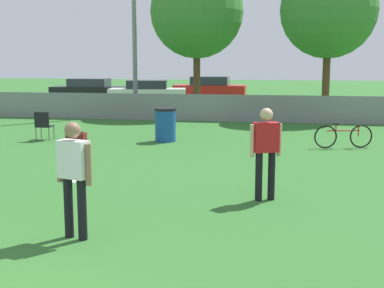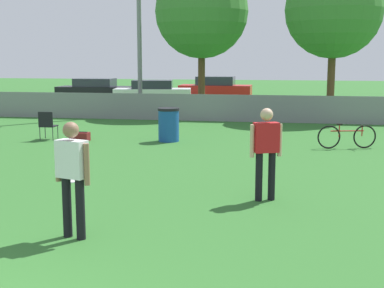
{
  "view_description": "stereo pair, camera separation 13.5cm",
  "coord_description": "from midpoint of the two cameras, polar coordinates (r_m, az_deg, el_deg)",
  "views": [
    {
      "loc": [
        3.2,
        -3.64,
        2.57
      ],
      "look_at": [
        1.61,
        5.65,
        1.05
      ],
      "focal_mm": 50.0,
      "sensor_mm": 36.0,
      "label": 1
    },
    {
      "loc": [
        3.34,
        -3.61,
        2.57
      ],
      "look_at": [
        1.61,
        5.65,
        1.05
      ],
      "focal_mm": 50.0,
      "sensor_mm": 36.0,
      "label": 2
    }
  ],
  "objects": [
    {
      "name": "frisbee_disc",
      "position": [
        11.5,
        -12.5,
        -3.9
      ],
      "size": [
        0.29,
        0.29,
        0.03
      ],
      "color": "white",
      "rests_on": "ground_plane"
    },
    {
      "name": "parked_car_red",
      "position": [
        33.12,
        2.65,
        5.93
      ],
      "size": [
        4.39,
        1.77,
        1.45
      ],
      "rotation": [
        0.0,
        0.0,
        0.0
      ],
      "color": "black",
      "rests_on": "ground_plane"
    },
    {
      "name": "player_receiver_white",
      "position": [
        7.75,
        -12.17,
        -2.78
      ],
      "size": [
        0.58,
        0.34,
        1.69
      ],
      "rotation": [
        0.0,
        0.0,
        -0.3
      ],
      "color": "black",
      "rests_on": "ground_plane"
    },
    {
      "name": "parked_car_dark",
      "position": [
        33.14,
        -10.19,
        5.73
      ],
      "size": [
        4.54,
        1.89,
        1.35
      ],
      "rotation": [
        0.0,
        0.0,
        0.04
      ],
      "color": "black",
      "rests_on": "ground_plane"
    },
    {
      "name": "parked_car_white",
      "position": [
        30.72,
        -4.09,
        5.57
      ],
      "size": [
        4.55,
        2.35,
        1.33
      ],
      "rotation": [
        0.0,
        0.0,
        0.17
      ],
      "color": "black",
      "rests_on": "ground_plane"
    },
    {
      "name": "bicycle_sideline",
      "position": [
        15.94,
        16.43,
        0.78
      ],
      "size": [
        1.68,
        0.57,
        0.72
      ],
      "rotation": [
        0.0,
        0.0,
        0.26
      ],
      "color": "black",
      "rests_on": "ground_plane"
    },
    {
      "name": "tree_far_right",
      "position": [
        23.79,
        15.06,
        13.65
      ],
      "size": [
        4.07,
        4.07,
        6.61
      ],
      "color": "brown",
      "rests_on": "ground_plane"
    },
    {
      "name": "fence_backline",
      "position": [
        21.97,
        1.97,
        3.89
      ],
      "size": [
        27.12,
        0.07,
        1.21
      ],
      "color": "gray",
      "rests_on": "ground_plane"
    },
    {
      "name": "tree_near_pole",
      "position": [
        24.95,
        1.2,
        13.92
      ],
      "size": [
        4.23,
        4.23,
        6.77
      ],
      "color": "brown",
      "rests_on": "ground_plane"
    },
    {
      "name": "gear_bag_sideline",
      "position": [
        17.09,
        -11.66,
        0.78
      ],
      "size": [
        0.59,
        0.33,
        0.29
      ],
      "color": "maroon",
      "rests_on": "ground_plane"
    },
    {
      "name": "folding_chair_sideline",
      "position": [
        17.48,
        -14.96,
        2.09
      ],
      "size": [
        0.5,
        0.5,
        0.9
      ],
      "rotation": [
        0.0,
        0.0,
        3.2
      ],
      "color": "#333338",
      "rests_on": "ground_plane"
    },
    {
      "name": "player_defender_red",
      "position": [
        9.7,
        8.29,
        -0.28
      ],
      "size": [
        0.56,
        0.37,
        1.69
      ],
      "rotation": [
        0.0,
        0.0,
        0.39
      ],
      "color": "black",
      "rests_on": "ground_plane"
    },
    {
      "name": "trash_bin",
      "position": [
        16.62,
        -2.28,
        2.09
      ],
      "size": [
        0.67,
        0.67,
        1.04
      ],
      "color": "#194C99",
      "rests_on": "ground_plane"
    }
  ]
}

